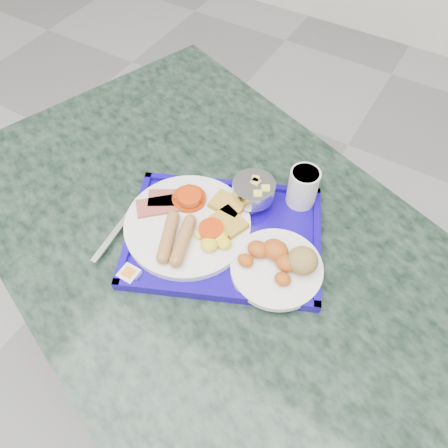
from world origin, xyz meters
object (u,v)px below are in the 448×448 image
(juice_cup, at_px, (303,186))
(bread_plate, at_px, (281,263))
(main_plate, at_px, (191,224))
(fruit_bowl, at_px, (254,190))
(tray, at_px, (224,237))
(table, at_px, (211,275))

(juice_cup, bearing_deg, bread_plate, -77.54)
(main_plate, xyz_separation_m, fruit_bowl, (0.08, 0.13, 0.03))
(main_plate, height_order, fruit_bowl, fruit_bowl)
(main_plate, bearing_deg, tray, 14.33)
(table, distance_m, tray, 0.20)
(table, height_order, bread_plate, bread_plate)
(bread_plate, bearing_deg, main_plate, -178.13)
(main_plate, xyz_separation_m, bread_plate, (0.20, 0.01, 0.00))
(tray, distance_m, bread_plate, 0.14)
(juice_cup, bearing_deg, tray, -119.75)
(tray, xyz_separation_m, bread_plate, (0.13, -0.01, 0.02))
(fruit_bowl, bearing_deg, juice_cup, 34.33)
(tray, height_order, main_plate, main_plate)
(table, xyz_separation_m, bread_plate, (0.17, -0.01, 0.22))
(juice_cup, bearing_deg, main_plate, -131.69)
(fruit_bowl, bearing_deg, bread_plate, -43.40)
(main_plate, xyz_separation_m, juice_cup, (0.16, 0.18, 0.03))
(bread_plate, bearing_deg, tray, 175.34)
(tray, height_order, bread_plate, bread_plate)
(juice_cup, bearing_deg, fruit_bowl, -145.67)
(fruit_bowl, xyz_separation_m, juice_cup, (0.09, 0.06, 0.01))
(fruit_bowl, distance_m, juice_cup, 0.10)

